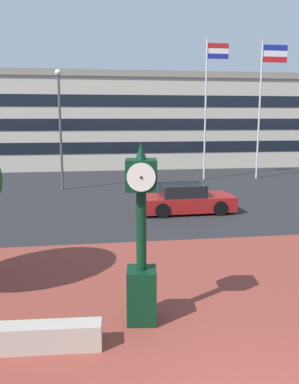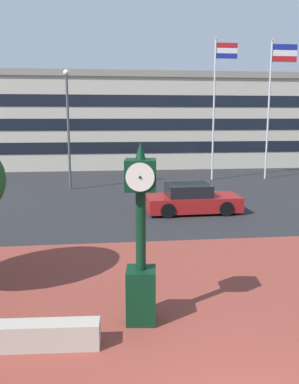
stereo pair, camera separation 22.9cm
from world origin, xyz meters
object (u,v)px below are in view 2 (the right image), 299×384
(car_street_near, at_px, (191,200))
(street_lamp_post, at_px, (68,118))
(flagpole_primary, at_px, (216,99))
(civic_building, at_px, (159,120))
(street_clock, at_px, (141,249))
(flagpole_secondary, at_px, (273,96))

(car_street_near, xyz_separation_m, street_lamp_post, (-5.83, 6.46, 3.58))
(flagpole_primary, relative_size, civic_building, 0.28)
(street_clock, height_order, street_lamp_post, street_lamp_post)
(street_clock, distance_m, flagpole_primary, 20.07)
(flagpole_primary, height_order, flagpole_secondary, flagpole_primary)
(flagpole_secondary, xyz_separation_m, civic_building, (-5.94, 12.27, -1.68))
(street_clock, xyz_separation_m, civic_building, (4.69, 30.78, 2.33))
(civic_building, relative_size, street_lamp_post, 4.78)
(car_street_near, height_order, civic_building, civic_building)
(street_clock, height_order, civic_building, civic_building)
(flagpole_primary, xyz_separation_m, civic_building, (-2.08, 12.27, -1.48))
(civic_building, bearing_deg, flagpole_primary, -80.39)
(flagpole_secondary, distance_m, street_lamp_post, 13.65)
(street_lamp_post, bearing_deg, civic_building, 63.78)
(street_clock, xyz_separation_m, street_lamp_post, (-2.68, 15.82, 2.58))
(car_street_near, distance_m, flagpole_primary, 10.95)
(flagpole_secondary, bearing_deg, flagpole_primary, 180.00)
(car_street_near, height_order, flagpole_secondary, flagpole_secondary)
(car_street_near, bearing_deg, street_clock, -20.00)
(street_lamp_post, bearing_deg, flagpole_primary, 15.89)
(street_clock, height_order, flagpole_primary, flagpole_primary)
(flagpole_secondary, relative_size, civic_building, 0.28)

